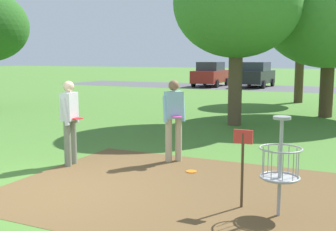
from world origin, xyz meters
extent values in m
plane|color=#47752D|center=(0.00, 0.00, 0.00)|extent=(160.00, 160.00, 0.00)
cube|color=brown|center=(2.01, 1.05, 0.00)|extent=(5.81, 4.36, 0.01)
cylinder|color=#9E9EA3|center=(3.60, 0.61, 0.68)|extent=(0.05, 0.05, 1.35)
cylinder|color=#9E9EA3|center=(3.60, 0.61, 1.37)|extent=(0.24, 0.24, 0.04)
torus|color=#9E9EA3|center=(3.60, 0.61, 0.95)|extent=(0.58, 0.58, 0.02)
torus|color=#9E9EA3|center=(3.60, 0.61, 0.55)|extent=(0.55, 0.55, 0.03)
cylinder|color=#9E9EA3|center=(3.60, 0.61, 0.53)|extent=(0.48, 0.48, 0.02)
cylinder|color=gray|center=(3.84, 0.61, 0.75)|extent=(0.01, 0.01, 0.40)
cylinder|color=gray|center=(3.80, 0.75, 0.75)|extent=(0.01, 0.01, 0.40)
cylinder|color=gray|center=(3.68, 0.83, 0.75)|extent=(0.01, 0.01, 0.40)
cylinder|color=gray|center=(3.53, 0.83, 0.75)|extent=(0.01, 0.01, 0.40)
cylinder|color=gray|center=(3.41, 0.75, 0.75)|extent=(0.01, 0.01, 0.40)
cylinder|color=gray|center=(3.37, 0.61, 0.75)|extent=(0.01, 0.01, 0.40)
cylinder|color=gray|center=(3.41, 0.47, 0.75)|extent=(0.01, 0.01, 0.40)
cylinder|color=gray|center=(3.53, 0.38, 0.75)|extent=(0.01, 0.01, 0.40)
cylinder|color=gray|center=(3.68, 0.38, 0.75)|extent=(0.01, 0.01, 0.40)
cylinder|color=gray|center=(3.80, 0.47, 0.75)|extent=(0.01, 0.01, 0.40)
cylinder|color=#4C3823|center=(3.05, 0.71, 0.55)|extent=(0.04, 0.04, 1.10)
cube|color=red|center=(3.05, 0.71, 1.05)|extent=(0.28, 0.03, 0.20)
cylinder|color=slate|center=(-0.75, 1.71, 0.46)|extent=(0.14, 0.14, 0.92)
cylinder|color=slate|center=(-0.72, 1.49, 0.46)|extent=(0.14, 0.14, 0.92)
cube|color=silver|center=(-0.74, 1.60, 1.20)|extent=(0.27, 0.39, 0.56)
sphere|color=beige|center=(-0.74, 1.60, 1.60)|extent=(0.22, 0.22, 0.22)
cylinder|color=silver|center=(-0.74, 1.79, 1.12)|extent=(0.18, 0.11, 0.55)
cylinder|color=silver|center=(-0.69, 1.41, 1.12)|extent=(0.18, 0.11, 0.55)
cylinder|color=red|center=(-0.56, 1.62, 0.97)|extent=(0.22, 0.22, 0.02)
cylinder|color=tan|center=(1.11, 2.83, 0.46)|extent=(0.14, 0.14, 0.92)
cylinder|color=tan|center=(0.96, 2.68, 0.46)|extent=(0.14, 0.14, 0.92)
cube|color=#84B7D1|center=(1.04, 2.76, 1.20)|extent=(0.41, 0.41, 0.56)
sphere|color=brown|center=(1.04, 2.76, 1.60)|extent=(0.22, 0.22, 0.22)
cylinder|color=#84B7D1|center=(1.18, 2.87, 1.12)|extent=(0.18, 0.18, 0.55)
cylinder|color=#84B7D1|center=(0.91, 2.61, 1.12)|extent=(0.18, 0.18, 0.55)
cylinder|color=#E53D99|center=(1.16, 2.63, 0.97)|extent=(0.22, 0.22, 0.02)
cylinder|color=orange|center=(1.69, 2.14, 0.01)|extent=(0.20, 0.20, 0.02)
cylinder|color=#4C3823|center=(1.75, 15.83, 1.46)|extent=(0.42, 0.42, 2.91)
ellipsoid|color=#428433|center=(1.75, 15.83, 4.20)|extent=(3.43, 3.43, 2.91)
cylinder|color=#4C3823|center=(3.36, 11.15, 1.02)|extent=(0.48, 0.48, 2.04)
ellipsoid|color=#4C8E3D|center=(3.36, 11.15, 3.94)|extent=(5.08, 5.08, 4.32)
cylinder|color=brown|center=(0.85, 7.95, 1.18)|extent=(0.44, 0.44, 2.35)
ellipsoid|color=#428433|center=(0.85, 7.95, 3.85)|extent=(4.00, 4.00, 3.40)
cube|color=#4C4C51|center=(0.00, 25.02, 0.00)|extent=(36.00, 6.00, 0.01)
cube|color=maroon|center=(-5.93, 24.89, 0.75)|extent=(1.90, 4.24, 0.90)
cube|color=#2D333D|center=(-5.93, 24.89, 1.52)|extent=(1.64, 2.22, 0.64)
cylinder|color=black|center=(-6.86, 26.17, 0.30)|extent=(0.19, 0.60, 0.60)
cylinder|color=black|center=(-5.06, 26.22, 0.30)|extent=(0.19, 0.60, 0.60)
cylinder|color=black|center=(-6.80, 23.57, 0.30)|extent=(0.19, 0.60, 0.60)
cylinder|color=black|center=(-5.00, 23.61, 0.30)|extent=(0.19, 0.60, 0.60)
cube|color=black|center=(-2.60, 25.52, 0.75)|extent=(1.98, 4.27, 0.90)
cube|color=#2D333D|center=(-2.60, 25.52, 1.52)|extent=(1.68, 2.25, 0.64)
cylinder|color=black|center=(-3.44, 26.86, 0.30)|extent=(0.21, 0.61, 0.60)
cylinder|color=black|center=(-1.64, 26.79, 0.30)|extent=(0.21, 0.61, 0.60)
cylinder|color=black|center=(-3.55, 24.26, 0.30)|extent=(0.21, 0.61, 0.60)
cylinder|color=black|center=(-1.75, 24.19, 0.30)|extent=(0.21, 0.61, 0.60)
camera|label=1|loc=(4.56, -5.02, 2.17)|focal=44.42mm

